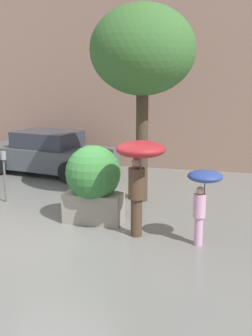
% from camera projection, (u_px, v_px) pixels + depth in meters
% --- Properties ---
extents(ground_plane, '(40.00, 40.00, 0.00)m').
position_uv_depth(ground_plane, '(55.00, 234.00, 8.33)').
color(ground_plane, slate).
extents(building_facade, '(18.00, 0.30, 6.00)m').
position_uv_depth(building_facade, '(131.00, 77.00, 13.82)').
color(building_facade, '#8C6B5B').
rests_on(building_facade, ground).
extents(planter_box, '(1.22, 1.16, 1.66)m').
position_uv_depth(planter_box, '(93.00, 181.00, 8.84)').
color(planter_box, gray).
rests_on(planter_box, ground).
extents(person_adult, '(0.94, 0.94, 1.90)m').
position_uv_depth(person_adult, '(140.00, 162.00, 7.85)').
color(person_adult, '#473323').
rests_on(person_adult, ground).
extents(person_child, '(0.64, 0.64, 1.40)m').
position_uv_depth(person_child, '(203.00, 188.00, 7.62)').
color(person_child, '#D199B7').
rests_on(person_child, ground).
extents(parked_car_near, '(4.45, 2.50, 1.34)m').
position_uv_depth(parked_car_near, '(48.00, 154.00, 13.34)').
color(parked_car_near, '#4C5156').
rests_on(parked_car_near, ground).
extents(street_tree, '(2.47, 2.47, 4.69)m').
position_uv_depth(street_tree, '(143.00, 52.00, 9.75)').
color(street_tree, '#423323').
rests_on(street_tree, ground).
extents(parking_meter, '(0.14, 0.14, 1.27)m').
position_uv_depth(parking_meter, '(4.00, 166.00, 10.22)').
color(parking_meter, '#595B60').
rests_on(parking_meter, ground).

